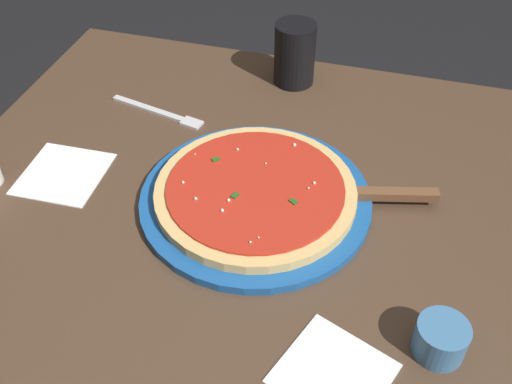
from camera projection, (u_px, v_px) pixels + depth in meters
name	position (u px, v px, depth m)	size (l,w,h in m)	color
restaurant_table	(227.00, 258.00, 1.01)	(0.89, 0.85, 0.73)	black
serving_plate	(256.00, 198.00, 0.90)	(0.35, 0.35, 0.01)	#195199
pizza	(256.00, 190.00, 0.89)	(0.30, 0.30, 0.02)	#DBB26B
pizza_server	(367.00, 195.00, 0.89)	(0.22, 0.10, 0.01)	silver
cup_tall_drink	(295.00, 54.00, 1.11)	(0.08, 0.08, 0.12)	black
cup_small_sauce	(441.00, 339.00, 0.70)	(0.06, 0.06, 0.05)	teal
napkin_folded_right	(64.00, 174.00, 0.95)	(0.13, 0.13, 0.00)	white
napkin_loose_left	(333.00, 373.00, 0.69)	(0.12, 0.12, 0.00)	white
fork	(162.00, 113.00, 1.07)	(0.19, 0.06, 0.00)	silver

